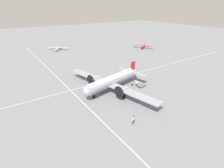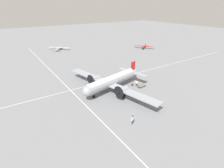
{
  "view_description": "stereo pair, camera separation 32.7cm",
  "coord_description": "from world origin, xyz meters",
  "views": [
    {
      "loc": [
        31.94,
        -21.62,
        19.13
      ],
      "look_at": [
        0.0,
        0.0,
        1.51
      ],
      "focal_mm": 28.0,
      "sensor_mm": 36.0,
      "label": 1
    },
    {
      "loc": [
        32.13,
        -21.35,
        19.13
      ],
      "look_at": [
        0.0,
        0.0,
        1.51
      ],
      "focal_mm": 28.0,
      "sensor_mm": 36.0,
      "label": 2
    }
  ],
  "objects": [
    {
      "name": "ground_plane",
      "position": [
        0.0,
        0.0,
        0.0
      ],
      "size": [
        300.0,
        300.0,
        0.0
      ],
      "primitive_type": "plane",
      "color": "slate"
    },
    {
      "name": "apron_line_eastwest",
      "position": [
        0.0,
        -8.68,
        0.0
      ],
      "size": [
        120.0,
        0.16,
        0.01
      ],
      "color": "silver",
      "rests_on": "ground_plane"
    },
    {
      "name": "apron_line_northsouth",
      "position": [
        -5.31,
        0.0,
        0.0
      ],
      "size": [
        0.16,
        120.0,
        0.01
      ],
      "color": "silver",
      "rests_on": "ground_plane"
    },
    {
      "name": "airliner_main",
      "position": [
        0.08,
        -0.36,
        2.38
      ],
      "size": [
        27.62,
        17.81,
        5.35
      ],
      "rotation": [
        0.0,
        0.0,
        4.92
      ],
      "color": "#9399A3",
      "rests_on": "ground_plane"
    },
    {
      "name": "crew_foreground",
      "position": [
        13.31,
        -4.56,
        1.08
      ],
      "size": [
        0.34,
        0.57,
        1.71
      ],
      "rotation": [
        0.0,
        0.0,
        -1.35
      ],
      "color": "navy",
      "rests_on": "ground_plane"
    },
    {
      "name": "passenger_boarding",
      "position": [
        1.8,
        6.32,
        1.09
      ],
      "size": [
        0.41,
        0.48,
        1.73
      ],
      "rotation": [
        0.0,
        0.0,
        4.04
      ],
      "color": "navy",
      "rests_on": "ground_plane"
    },
    {
      "name": "suitcase_near_door",
      "position": [
        2.68,
        6.21,
        0.22
      ],
      "size": [
        0.39,
        0.14,
        0.47
      ],
      "color": "#47331E",
      "rests_on": "ground_plane"
    },
    {
      "name": "suitcase_upright_spare",
      "position": [
        1.07,
        5.59,
        0.28
      ],
      "size": [
        0.48,
        0.19,
        0.6
      ],
      "color": "maroon",
      "rests_on": "ground_plane"
    },
    {
      "name": "baggage_cart",
      "position": [
        2.83,
        7.19,
        0.28
      ],
      "size": [
        1.37,
        2.35,
        0.56
      ],
      "rotation": [
        0.0,
        0.0,
        4.82
      ],
      "color": "#6B665B",
      "rests_on": "ground_plane"
    },
    {
      "name": "light_aircraft_distant",
      "position": [
        -47.84,
        2.53,
        0.81
      ],
      "size": [
        7.64,
        7.96,
        1.92
      ],
      "rotation": [
        0.0,
        0.0,
        2.4
      ],
      "color": "#B7BCC6",
      "rests_on": "ground_plane"
    },
    {
      "name": "light_aircraft_taxiing",
      "position": [
        -28.54,
        37.32,
        0.78
      ],
      "size": [
        8.16,
        6.89,
        1.83
      ],
      "rotation": [
        0.0,
        0.0,
        5.32
      ],
      "color": "#B2231E",
      "rests_on": "ground_plane"
    }
  ]
}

